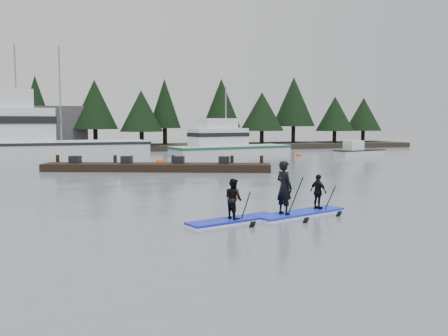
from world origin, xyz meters
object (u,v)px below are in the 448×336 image
object	(u,v)px
fishing_boat_large	(23,149)
fishing_boat_medium	(228,150)
floating_dock	(157,167)
paddleboard_solo	(233,208)
paddleboard_duo	(298,197)

from	to	relation	value
fishing_boat_large	fishing_boat_medium	world-z (taller)	fishing_boat_large
floating_dock	fishing_boat_large	bearing A→B (deg)	142.59
paddleboard_solo	paddleboard_duo	size ratio (longest dim) A/B	0.91
fishing_boat_large	floating_dock	world-z (taller)	fishing_boat_large
paddleboard_solo	fishing_boat_medium	bearing A→B (deg)	54.39
fishing_boat_medium	floating_dock	size ratio (longest dim) A/B	0.82
paddleboard_solo	fishing_boat_large	bearing A→B (deg)	87.38
fishing_boat_medium	floating_dock	world-z (taller)	fishing_boat_medium
paddleboard_solo	paddleboard_duo	distance (m)	2.55
fishing_boat_medium	paddleboard_solo	size ratio (longest dim) A/B	3.68
fishing_boat_medium	paddleboard_solo	world-z (taller)	fishing_boat_medium
fishing_boat_large	floating_dock	xyz separation A→B (m)	(9.52, -14.76, -0.63)
fishing_boat_large	fishing_boat_medium	bearing A→B (deg)	-7.45
floating_dock	paddleboard_duo	distance (m)	17.34
paddleboard_solo	floating_dock	bearing A→B (deg)	70.33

